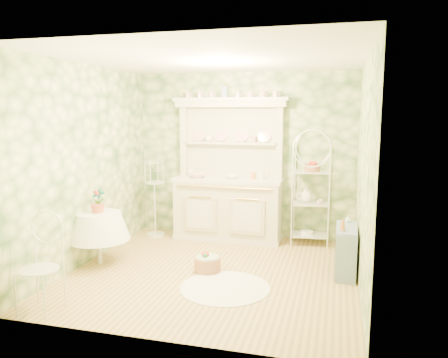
% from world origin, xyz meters
% --- Properties ---
extents(floor, '(3.60, 3.60, 0.00)m').
position_xyz_m(floor, '(0.00, 0.00, 0.00)').
color(floor, tan).
rests_on(floor, ground).
extents(ceiling, '(3.60, 3.60, 0.00)m').
position_xyz_m(ceiling, '(0.00, 0.00, 2.70)').
color(ceiling, white).
rests_on(ceiling, floor).
extents(wall_left, '(3.60, 3.60, 0.00)m').
position_xyz_m(wall_left, '(-1.80, 0.00, 1.35)').
color(wall_left, beige).
rests_on(wall_left, floor).
extents(wall_right, '(3.60, 3.60, 0.00)m').
position_xyz_m(wall_right, '(1.80, 0.00, 1.35)').
color(wall_right, beige).
rests_on(wall_right, floor).
extents(wall_back, '(3.60, 3.60, 0.00)m').
position_xyz_m(wall_back, '(0.00, 1.80, 1.35)').
color(wall_back, beige).
rests_on(wall_back, floor).
extents(wall_front, '(3.60, 3.60, 0.00)m').
position_xyz_m(wall_front, '(0.00, -1.80, 1.35)').
color(wall_front, beige).
rests_on(wall_front, floor).
extents(kitchen_dresser, '(1.87, 0.61, 2.29)m').
position_xyz_m(kitchen_dresser, '(-0.20, 1.52, 1.15)').
color(kitchen_dresser, beige).
rests_on(kitchen_dresser, floor).
extents(bakers_rack, '(0.59, 0.45, 1.78)m').
position_xyz_m(bakers_rack, '(1.12, 1.57, 0.89)').
color(bakers_rack, white).
rests_on(bakers_rack, floor).
extents(side_shelf, '(0.33, 0.74, 0.62)m').
position_xyz_m(side_shelf, '(1.64, 0.36, 0.31)').
color(side_shelf, '#7890B0').
rests_on(side_shelf, floor).
extents(round_table, '(0.92, 0.92, 0.80)m').
position_xyz_m(round_table, '(-1.61, -0.09, 0.40)').
color(round_table, white).
rests_on(round_table, floor).
extents(cafe_chair, '(0.45, 0.45, 0.83)m').
position_xyz_m(cafe_chair, '(-1.44, -1.54, 0.42)').
color(cafe_chair, white).
rests_on(cafe_chair, floor).
extents(birdcage_stand, '(0.39, 0.39, 1.55)m').
position_xyz_m(birdcage_stand, '(-1.42, 1.37, 0.78)').
color(birdcage_stand, white).
rests_on(birdcage_stand, floor).
extents(floor_basket, '(0.48, 0.48, 0.25)m').
position_xyz_m(floor_basket, '(-0.09, -0.01, 0.12)').
color(floor_basket, '#B1704B').
rests_on(floor_basket, floor).
extents(lace_rug, '(1.31, 1.31, 0.01)m').
position_xyz_m(lace_rug, '(0.27, -0.48, 0.00)').
color(lace_rug, white).
rests_on(lace_rug, floor).
extents(bowl_floral, '(0.29, 0.29, 0.07)m').
position_xyz_m(bowl_floral, '(-0.69, 1.42, 1.02)').
color(bowl_floral, white).
rests_on(bowl_floral, kitchen_dresser).
extents(bowl_white, '(0.28, 0.28, 0.07)m').
position_xyz_m(bowl_white, '(-0.12, 1.47, 1.02)').
color(bowl_white, white).
rests_on(bowl_white, kitchen_dresser).
extents(cup_left, '(0.13, 0.13, 0.10)m').
position_xyz_m(cup_left, '(-0.57, 1.66, 1.61)').
color(cup_left, white).
rests_on(cup_left, kitchen_dresser).
extents(cup_right, '(0.14, 0.14, 0.10)m').
position_xyz_m(cup_right, '(0.18, 1.68, 1.61)').
color(cup_right, white).
rests_on(cup_right, kitchen_dresser).
extents(potted_geranium, '(0.18, 0.14, 0.32)m').
position_xyz_m(potted_geranium, '(-1.61, -0.06, 0.85)').
color(potted_geranium, '#3F7238').
rests_on(potted_geranium, round_table).
extents(bottle_amber, '(0.07, 0.07, 0.15)m').
position_xyz_m(bottle_amber, '(1.59, 0.18, 0.68)').
color(bottle_amber, '#C9712F').
rests_on(bottle_amber, side_shelf).
extents(bottle_blue, '(0.05, 0.05, 0.10)m').
position_xyz_m(bottle_blue, '(1.58, 0.35, 0.65)').
color(bottle_blue, '#8AA1CA').
rests_on(bottle_blue, side_shelf).
extents(bottle_glass, '(0.07, 0.07, 0.10)m').
position_xyz_m(bottle_glass, '(1.67, 0.62, 0.65)').
color(bottle_glass, silver).
rests_on(bottle_glass, side_shelf).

